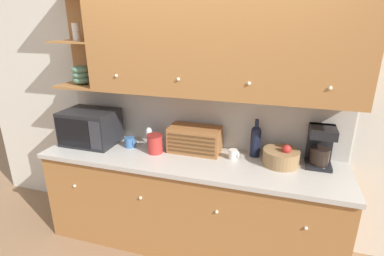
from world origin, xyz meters
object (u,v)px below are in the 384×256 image
Objects in this scene: storage_canister at (155,144)px; mug at (234,154)px; fruit_basket at (281,157)px; wine_glass at (149,133)px; coffee_maker at (320,146)px; microwave at (90,127)px; wine_bottle at (256,140)px; mug_blue_second at (130,142)px; bread_box at (195,140)px.

storage_canister is 1.95× the size of mug.
mug is 0.30× the size of fruit_basket.
wine_glass is 1.54m from coffee_maker.
wine_bottle is (1.57, 0.17, -0.01)m from microwave.
wine_bottle is at bearing 35.64° from mug.
fruit_basket reaches higher than wine_glass.
coffee_maker is at bearing -2.18° from wine_bottle.
wine_bottle is (0.88, 0.20, 0.07)m from storage_canister.
mug is 0.40m from fruit_basket.
mug is (0.85, -0.09, -0.07)m from wine_glass.
microwave is 4.72× the size of mug_blue_second.
wine_glass is 1.25m from fruit_basket.
mug is 0.26× the size of coffee_maker.
coffee_maker is at bearing 4.18° from microwave.
storage_canister is at bearing -175.18° from fruit_basket.
fruit_basket is 0.33m from coffee_maker.
wine_glass is 0.22m from storage_canister.
mug is at bearing 1.54° from mug_blue_second.
microwave is 1.69× the size of fruit_basket.
bread_box is at bearing 21.75° from storage_canister.
wine_glass reaches higher than mug.
mug_blue_second is at bearing -178.46° from mug.
fruit_basket is at bearing -25.25° from wine_bottle.
fruit_basket is at bearing 1.70° from mug_blue_second.
mug_blue_second is 0.99m from mug.
bread_box is (0.62, 0.08, 0.07)m from mug_blue_second.
fruit_basket reaches higher than mug.
storage_canister is (0.14, -0.17, -0.03)m from wine_glass.
mug_blue_second is 0.63m from bread_box.
fruit_basket is (0.40, 0.01, 0.02)m from mug.
wine_bottle is at bearing 7.26° from mug_blue_second.
mug_blue_second is 0.23× the size of bread_box.
mug_blue_second is 0.36× the size of fruit_basket.
microwave is 1.46× the size of wine_bottle.
mug_blue_second is at bearing -172.39° from bread_box.
coffee_maker is at bearing 2.40° from bread_box.
storage_canister is 1.42m from coffee_maker.
bread_box reaches higher than wine_glass.
wine_bottle reaches higher than microwave.
microwave is 1.48× the size of coffee_maker.
microwave is 0.57m from wine_glass.
microwave is 0.43m from mug_blue_second.
mug is at bearing 6.35° from storage_canister.
mug_blue_second is 1.19× the size of mug.
coffee_maker is (1.54, 0.01, 0.06)m from wine_glass.
wine_bottle is at bearing 1.68° from wine_glass.
fruit_basket is (0.76, -0.04, -0.05)m from bread_box.
bread_box is at bearing -4.18° from wine_glass.
coffee_maker is (1.06, 0.04, 0.05)m from bread_box.
microwave is at bearing -175.82° from coffee_maker.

